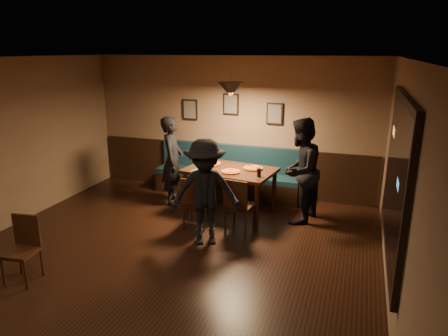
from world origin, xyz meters
name	(u,v)px	position (x,y,z in m)	size (l,w,h in m)	color
floor	(152,271)	(0.00, 0.00, 0.00)	(7.00, 7.00, 0.00)	black
ceiling	(140,59)	(0.00, 0.00, 2.80)	(7.00, 7.00, 0.00)	silver
wall_back	(231,126)	(0.00, 3.50, 1.40)	(6.00, 6.00, 0.00)	#8C704F
wall_right	(403,200)	(3.00, 0.00, 1.40)	(7.00, 7.00, 0.00)	#8C704F
wainscot	(231,168)	(0.00, 3.47, 0.50)	(5.88, 0.06, 1.00)	black
booth_bench	(227,172)	(0.00, 3.20, 0.50)	(3.00, 0.60, 1.00)	#0F232D
window_frame	(397,177)	(2.96, 0.50, 1.50)	(0.06, 2.56, 1.86)	black
window_glass	(394,177)	(2.93, 0.50, 1.50)	(2.40, 2.40, 0.00)	black
picture_left	(190,110)	(-0.90, 3.47, 1.70)	(0.32, 0.04, 0.42)	black
picture_center	(231,104)	(0.00, 3.47, 1.85)	(0.32, 0.04, 0.42)	black
picture_right	(275,114)	(0.90, 3.47, 1.70)	(0.32, 0.04, 0.42)	black
pendant_lamp	(231,90)	(0.36, 2.34, 2.25)	(0.44, 0.44, 0.25)	black
dining_table	(230,191)	(0.36, 2.34, 0.42)	(1.56, 1.00, 0.83)	black
chair_near_left	(197,202)	(0.03, 1.54, 0.45)	(0.40, 0.40, 0.90)	#32180E
chair_near_right	(240,205)	(0.76, 1.61, 0.47)	(0.41, 0.41, 0.94)	black
diner_left	(173,161)	(-0.85, 2.46, 0.85)	(0.62, 0.41, 1.71)	black
diner_right	(300,171)	(1.61, 2.36, 0.91)	(0.89, 0.69, 1.82)	black
diner_front	(205,193)	(0.38, 1.05, 0.83)	(1.07, 0.62, 1.66)	black
pizza_a	(211,164)	(-0.08, 2.50, 0.86)	(0.39, 0.39, 0.04)	orange
pizza_b	(231,171)	(0.43, 2.14, 0.85)	(0.33, 0.33, 0.04)	#C46824
pizza_c	(253,168)	(0.75, 2.47, 0.85)	(0.35, 0.35, 0.04)	#C08424
soda_glass	(259,173)	(0.96, 2.06, 0.91)	(0.07, 0.07, 0.15)	black
tabasco_bottle	(257,170)	(0.88, 2.27, 0.89)	(0.03, 0.03, 0.11)	#910409
napkin_a	(202,163)	(-0.28, 2.57, 0.84)	(0.15, 0.15, 0.01)	#1C6C36
napkin_b	(197,171)	(-0.17, 2.05, 0.84)	(0.16, 0.16, 0.01)	#1D6F31
cutlery_set	(219,175)	(0.29, 1.93, 0.84)	(0.02, 0.19, 0.00)	silver
cafe_chair_far	(20,251)	(-1.46, -0.75, 0.43)	(0.38, 0.38, 0.86)	black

